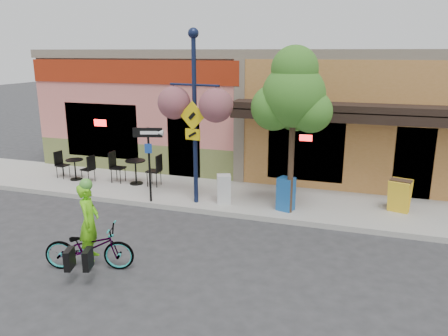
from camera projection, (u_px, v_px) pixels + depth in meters
name	position (u px, v px, depth m)	size (l,w,h in m)	color
ground	(238.00, 226.00, 11.47)	(90.00, 90.00, 0.00)	#2D2D30
sidewalk	(257.00, 199.00, 13.28)	(24.00, 3.00, 0.15)	#9E9B93
curb	(244.00, 216.00, 11.95)	(24.00, 0.12, 0.15)	#A8A59E
building	(291.00, 107.00, 17.76)	(18.20, 8.20, 4.50)	#D17067
bicycle	(89.00, 247.00, 9.09)	(0.65, 1.86, 0.98)	maroon
cyclist_rider	(90.00, 233.00, 8.99)	(0.59, 0.39, 1.63)	#6BD916
lamp_post	(195.00, 119.00, 12.20)	(1.57, 0.63, 4.91)	#131C3C
one_way_sign	(149.00, 165.00, 12.62)	(0.85, 0.18, 2.21)	black
cafe_set_left	(75.00, 166.00, 14.95)	(1.56, 0.78, 0.94)	black
cafe_set_right	(136.00, 169.00, 14.45)	(1.77, 0.88, 1.06)	black
newspaper_box_blue	(286.00, 194.00, 12.08)	(0.42, 0.37, 0.93)	#1A57A1
newspaper_box_grey	(224.00, 189.00, 12.67)	(0.39, 0.35, 0.84)	silver
street_tree	(292.00, 131.00, 11.45)	(1.76, 1.76, 4.51)	#3D7A26
sandwich_board	(398.00, 197.00, 11.81)	(0.55, 0.40, 0.92)	yellow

